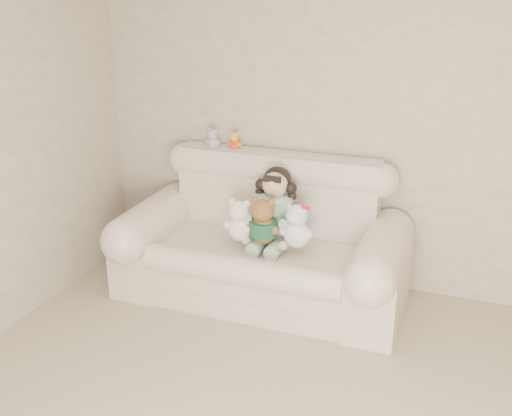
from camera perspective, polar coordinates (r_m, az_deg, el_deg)
The scene contains 8 objects.
wall_back at distance 4.50m, azimuth 12.23°, elevation 7.91°, with size 4.50×4.50×0.00m, color beige.
sofa at distance 4.45m, azimuth 0.45°, elevation -2.40°, with size 2.10×0.95×1.03m, color #FFE9CD, non-canonical shape.
seated_child at distance 4.42m, azimuth 1.81°, elevation 0.21°, with size 0.35×0.43×0.59m, color #2E7B50, non-canonical shape.
brown_teddy at distance 4.26m, azimuth 0.66°, elevation -0.81°, with size 0.26×0.20×0.40m, color brown, non-canonical shape.
white_cat at distance 4.21m, azimuth 3.86°, elevation -1.24°, with size 0.25×0.19×0.38m, color white, non-canonical shape.
cream_teddy at distance 4.31m, azimuth -1.56°, elevation -0.77°, with size 0.23×0.18×0.36m, color white, non-canonical shape.
yellow_mini_bear at distance 4.73m, azimuth -1.99°, elevation 6.43°, with size 0.11×0.08×0.17m, color yellow, non-canonical shape.
grey_mini_plush at distance 4.76m, azimuth -4.04°, elevation 6.64°, with size 0.13×0.10×0.20m, color silver, non-canonical shape.
Camera 1 is at (0.62, -1.85, 2.27)m, focal length 42.80 mm.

